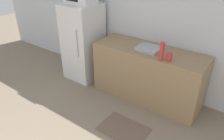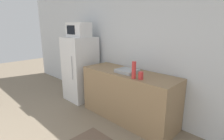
{
  "view_description": "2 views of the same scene",
  "coord_description": "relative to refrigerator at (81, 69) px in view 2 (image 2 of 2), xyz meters",
  "views": [
    {
      "loc": [
        1.64,
        -0.17,
        2.27
      ],
      "look_at": [
        0.23,
        1.76,
        0.97
      ],
      "focal_mm": 35.0,
      "sensor_mm": 36.0,
      "label": 1
    },
    {
      "loc": [
        2.14,
        0.41,
        1.71
      ],
      "look_at": [
        0.35,
        2.23,
        1.05
      ],
      "focal_mm": 28.0,
      "sensor_mm": 36.0,
      "label": 2
    }
  ],
  "objects": [
    {
      "name": "bottle_tall",
      "position": [
        1.68,
        -0.19,
        0.31
      ],
      "size": [
        0.07,
        0.07,
        0.27
      ],
      "primitive_type": "cylinder",
      "color": "red",
      "rests_on": "counter"
    },
    {
      "name": "refrigerator",
      "position": [
        0.0,
        0.0,
        0.0
      ],
      "size": [
        0.62,
        0.67,
        1.46
      ],
      "color": "silver",
      "rests_on": "ground_plane"
    },
    {
      "name": "wall_back",
      "position": [
        1.13,
        0.42,
        0.57
      ],
      "size": [
        8.0,
        0.06,
        2.6
      ],
      "primitive_type": "cube",
      "color": "silver",
      "rests_on": "ground_plane"
    },
    {
      "name": "bottle_short",
      "position": [
        1.78,
        -0.14,
        0.23
      ],
      "size": [
        0.08,
        0.08,
        0.12
      ],
      "primitive_type": "cylinder",
      "color": "red",
      "rests_on": "counter"
    },
    {
      "name": "counter",
      "position": [
        1.38,
        0.06,
        -0.28
      ],
      "size": [
        1.83,
        0.63,
        0.9
      ],
      "primitive_type": "cube",
      "color": "#937551",
      "rests_on": "ground_plane"
    },
    {
      "name": "microwave",
      "position": [
        -0.0,
        -0.0,
        0.88
      ],
      "size": [
        0.54,
        0.34,
        0.31
      ],
      "color": "white",
      "rests_on": "refrigerator"
    },
    {
      "name": "sink_basin",
      "position": [
        1.39,
        0.01,
        0.2
      ],
      "size": [
        0.35,
        0.31,
        0.06
      ],
      "primitive_type": "cube",
      "color": "#9EA3A8",
      "rests_on": "counter"
    }
  ]
}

